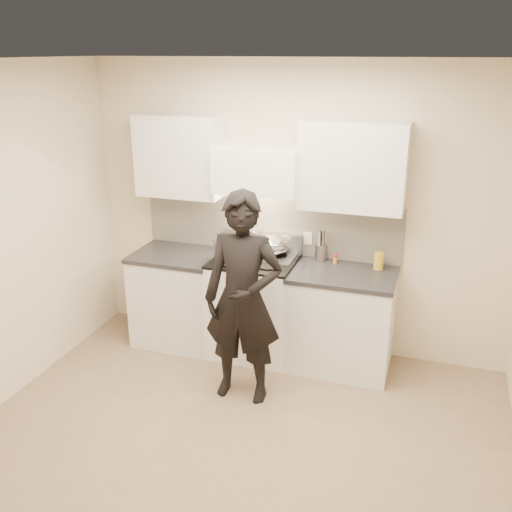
# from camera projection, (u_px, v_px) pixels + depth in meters

# --- Properties ---
(ground_plane) EXTENTS (4.00, 4.00, 0.00)m
(ground_plane) POSITION_uv_depth(u_px,v_px,m) (232.00, 448.00, 4.19)
(ground_plane) COLOR #836A54
(room_shell) EXTENTS (4.04, 3.54, 2.70)m
(room_shell) POSITION_uv_depth(u_px,v_px,m) (239.00, 225.00, 3.99)
(room_shell) COLOR beige
(room_shell) RESTS_ON ground
(stove) EXTENTS (0.76, 0.65, 0.96)m
(stove) POSITION_uv_depth(u_px,v_px,m) (254.00, 306.00, 5.39)
(stove) COLOR white
(stove) RESTS_ON ground
(counter_right) EXTENTS (0.92, 0.67, 0.92)m
(counter_right) POSITION_uv_depth(u_px,v_px,m) (341.00, 320.00, 5.15)
(counter_right) COLOR silver
(counter_right) RESTS_ON ground
(counter_left) EXTENTS (0.82, 0.67, 0.92)m
(counter_left) POSITION_uv_depth(u_px,v_px,m) (179.00, 297.00, 5.62)
(counter_left) COLOR silver
(counter_left) RESTS_ON ground
(wok) EXTENTS (0.37, 0.46, 0.30)m
(wok) POSITION_uv_depth(u_px,v_px,m) (271.00, 244.00, 5.28)
(wok) COLOR beige
(wok) RESTS_ON stove
(stock_pot) EXTENTS (0.37, 0.35, 0.18)m
(stock_pot) POSITION_uv_depth(u_px,v_px,m) (229.00, 251.00, 5.12)
(stock_pot) COLOR beige
(stock_pot) RESTS_ON stove
(utensil_crock) EXTENTS (0.11, 0.11, 0.28)m
(utensil_crock) POSITION_uv_depth(u_px,v_px,m) (321.00, 251.00, 5.26)
(utensil_crock) COLOR #A4A4A8
(utensil_crock) RESTS_ON counter_right
(spice_jar) EXTENTS (0.04, 0.04, 0.08)m
(spice_jar) POSITION_uv_depth(u_px,v_px,m) (335.00, 259.00, 5.19)
(spice_jar) COLOR orange
(spice_jar) RESTS_ON counter_right
(oil_glass) EXTENTS (0.09, 0.09, 0.15)m
(oil_glass) POSITION_uv_depth(u_px,v_px,m) (379.00, 261.00, 5.04)
(oil_glass) COLOR gold
(oil_glass) RESTS_ON counter_right
(person) EXTENTS (0.66, 0.44, 1.76)m
(person) POSITION_uv_depth(u_px,v_px,m) (243.00, 299.00, 4.56)
(person) COLOR black
(person) RESTS_ON ground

